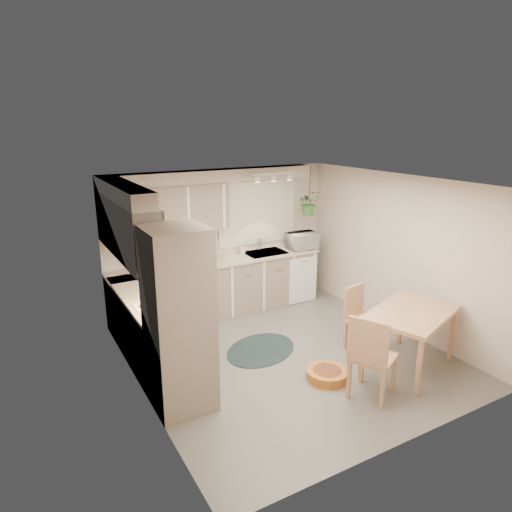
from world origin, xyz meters
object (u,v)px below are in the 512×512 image
at_px(chair_left, 373,355).
at_px(microwave, 302,239).
at_px(dining_table, 409,339).
at_px(braided_rug, 261,350).
at_px(chair_back, 364,320).
at_px(pet_bed, 327,374).

relative_size(chair_left, microwave, 1.98).
distance_m(dining_table, microwave, 2.84).
bearing_deg(braided_rug, chair_back, -28.18).
distance_m(chair_back, pet_bed, 1.08).
distance_m(dining_table, pet_bed, 1.19).
height_order(dining_table, chair_back, chair_back).
bearing_deg(pet_bed, chair_back, 22.38).
relative_size(chair_back, pet_bed, 1.74).
height_order(chair_left, pet_bed, chair_left).
xyz_separation_m(braided_rug, pet_bed, (0.35, -1.07, 0.06)).
xyz_separation_m(dining_table, chair_left, (-0.86, -0.24, 0.12)).
bearing_deg(pet_bed, chair_left, -65.59).
distance_m(chair_back, braided_rug, 1.52).
height_order(chair_left, microwave, microwave).
height_order(dining_table, microwave, microwave).
bearing_deg(braided_rug, pet_bed, -71.63).
bearing_deg(pet_bed, braided_rug, 108.37).
height_order(braided_rug, pet_bed, pet_bed).
bearing_deg(chair_left, chair_back, 116.02).
xyz_separation_m(chair_left, braided_rug, (-0.59, 1.59, -0.52)).
relative_size(chair_left, pet_bed, 1.99).
distance_m(chair_left, braided_rug, 1.78).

